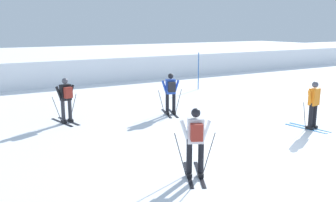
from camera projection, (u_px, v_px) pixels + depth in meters
The scene contains 7 objects.
ground_plane at pixel (263, 147), 10.84m from camera, with size 120.00×120.00×0.00m, color white.
far_snow_ridge at pixel (78, 65), 26.30m from camera, with size 80.00×8.70×1.58m, color white.
skier_orange at pixel (313, 104), 12.61m from camera, with size 1.00×1.64×1.71m.
skier_white at pixel (195, 140), 8.50m from camera, with size 1.07×1.59×1.71m.
skier_blue at pixel (171, 92), 14.70m from camera, with size 0.97×1.64×1.71m.
skier_black at pixel (66, 98), 13.40m from camera, with size 0.98×1.64×1.71m.
trail_marker_pole at pixel (198, 71), 20.67m from camera, with size 0.05×0.05×2.12m, color #1E56AD.
Camera 1 is at (-7.75, -7.40, 3.58)m, focal length 38.44 mm.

